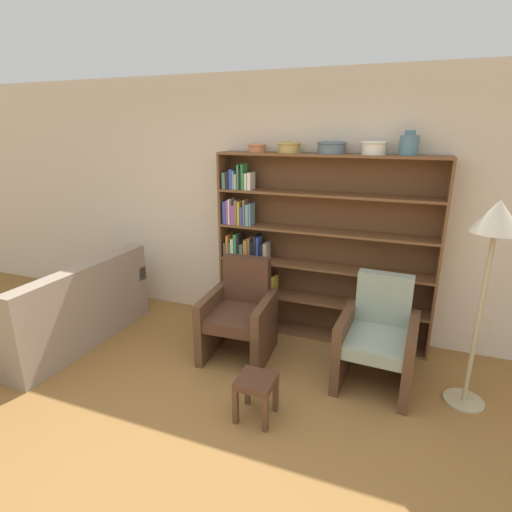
% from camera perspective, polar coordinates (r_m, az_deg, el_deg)
% --- Properties ---
extents(ground_plane, '(24.00, 24.00, 0.00)m').
position_cam_1_polar(ground_plane, '(3.05, -8.46, -28.17)').
color(ground_plane, olive).
extents(wall_back, '(12.00, 0.06, 2.75)m').
position_cam_1_polar(wall_back, '(4.37, 5.88, 6.98)').
color(wall_back, beige).
rests_on(wall_back, ground).
extents(bookshelf, '(2.25, 0.30, 1.95)m').
position_cam_1_polar(bookshelf, '(4.29, 6.59, 0.71)').
color(bookshelf, brown).
rests_on(bookshelf, ground).
extents(bowl_copper, '(0.19, 0.19, 0.08)m').
position_cam_1_polar(bowl_copper, '(4.24, 0.11, 15.24)').
color(bowl_copper, '#C67547').
rests_on(bowl_copper, bookshelf).
extents(bowl_sage, '(0.24, 0.24, 0.10)m').
position_cam_1_polar(bowl_sage, '(4.13, 4.73, 15.27)').
color(bowl_sage, tan).
rests_on(bowl_sage, bookshelf).
extents(bowl_brass, '(0.29, 0.29, 0.11)m').
position_cam_1_polar(bowl_brass, '(4.03, 10.76, 15.05)').
color(bowl_brass, slate).
rests_on(bowl_brass, bookshelf).
extents(bowl_olive, '(0.25, 0.25, 0.12)m').
position_cam_1_polar(bowl_olive, '(3.98, 16.50, 14.69)').
color(bowl_olive, silver).
rests_on(bowl_olive, bookshelf).
extents(vase_tall, '(0.17, 0.17, 0.22)m').
position_cam_1_polar(vase_tall, '(3.96, 21.02, 14.65)').
color(vase_tall, slate).
rests_on(vase_tall, bookshelf).
extents(couch, '(0.85, 1.75, 0.87)m').
position_cam_1_polar(couch, '(4.73, -25.08, -7.37)').
color(couch, gray).
rests_on(couch, ground).
extents(armchair_leather, '(0.68, 0.72, 0.96)m').
position_cam_1_polar(armchair_leather, '(4.01, -2.35, -8.41)').
color(armchair_leather, brown).
rests_on(armchair_leather, ground).
extents(armchair_cushioned, '(0.67, 0.71, 0.96)m').
position_cam_1_polar(armchair_cushioned, '(3.74, 16.96, -11.27)').
color(armchair_cushioned, brown).
rests_on(armchair_cushioned, ground).
extents(floor_lamp, '(0.36, 0.36, 1.70)m').
position_cam_1_polar(floor_lamp, '(3.39, 30.94, 2.74)').
color(floor_lamp, tan).
rests_on(floor_lamp, ground).
extents(footstool, '(0.28, 0.28, 0.36)m').
position_cam_1_polar(footstool, '(3.25, 0.01, -18.19)').
color(footstool, brown).
rests_on(footstool, ground).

